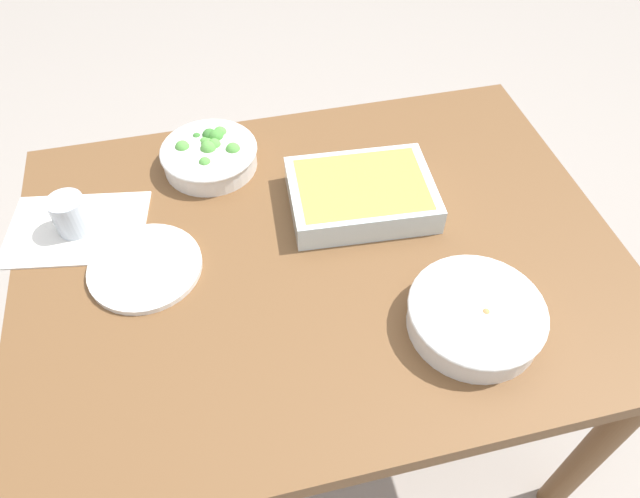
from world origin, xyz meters
TOP-DOWN VIEW (x-y plane):
  - ground_plane at (0.00, 0.00)m, footprint 6.00×6.00m
  - dining_table at (0.00, 0.00)m, footprint 1.20×0.90m
  - placemat at (-0.48, 0.17)m, footprint 0.31×0.24m
  - stew_bowl at (0.23, -0.24)m, footprint 0.24×0.24m
  - broccoli_bowl at (-0.18, 0.30)m, footprint 0.22×0.22m
  - baking_dish at (0.11, 0.10)m, footprint 0.31×0.24m
  - drink_cup at (-0.48, 0.17)m, footprint 0.07×0.07m
  - side_plate at (-0.34, 0.03)m, footprint 0.22×0.22m
  - spoon_by_stew at (0.20, -0.21)m, footprint 0.13×0.14m

SIDE VIEW (x-z plane):
  - ground_plane at x=0.00m, z-range 0.00..0.00m
  - dining_table at x=0.00m, z-range 0.28..1.02m
  - placemat at x=-0.48m, z-range 0.74..0.74m
  - spoon_by_stew at x=0.20m, z-range 0.74..0.75m
  - side_plate at x=-0.34m, z-range 0.74..0.75m
  - broccoli_bowl at x=-0.18m, z-range 0.74..0.80m
  - stew_bowl at x=0.23m, z-range 0.74..0.80m
  - baking_dish at x=0.11m, z-range 0.74..0.80m
  - drink_cup at x=-0.48m, z-range 0.74..0.82m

